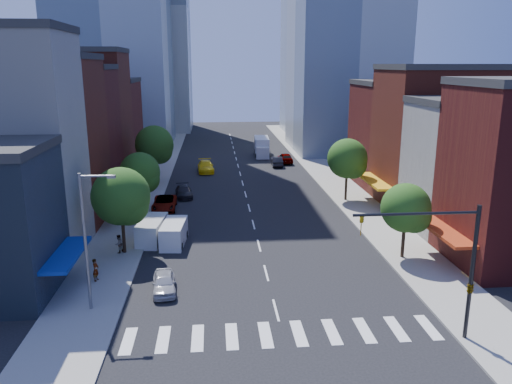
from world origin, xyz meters
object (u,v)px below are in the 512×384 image
pedestrian_far (119,244)px  cargo_van_far (174,234)px  traffic_car_oncoming (277,161)px  traffic_car_far (285,158)px  parked_car_second (175,233)px  parked_car_front (164,282)px  cargo_van_near (152,231)px  parked_car_third (164,203)px  taxi (206,167)px  parked_car_rear (184,192)px  box_truck (262,147)px  pedestrian_near (96,270)px

pedestrian_far → cargo_van_far: bearing=146.9°
traffic_car_oncoming → traffic_car_far: (1.69, 2.42, 0.07)m
parked_car_second → traffic_car_oncoming: (13.57, 32.95, 0.10)m
traffic_car_far → parked_car_front: bearing=69.1°
parked_car_second → cargo_van_near: bearing=-173.6°
parked_car_front → traffic_car_far: bearing=66.2°
parked_car_second → parked_car_third: size_ratio=0.74×
parked_car_third → cargo_van_far: bearing=-81.3°
parked_car_front → cargo_van_far: (-0.01, 9.54, 0.31)m
cargo_van_far → pedestrian_far: 4.88m
taxi → pedestrian_far: pedestrian_far is taller
parked_car_rear → traffic_car_far: 25.36m
parked_car_rear → box_truck: box_truck is taller
parked_car_second → cargo_van_near: (-2.02, -0.48, 0.38)m
traffic_car_far → pedestrian_near: pedestrian_near is taller
taxi → cargo_van_near: bearing=-102.0°
traffic_car_far → pedestrian_far: (-19.70, -38.70, 0.11)m
traffic_car_far → box_truck: size_ratio=0.61×
parked_car_second → traffic_car_far: traffic_car_far is taller
cargo_van_far → taxi: cargo_van_far is taller
cargo_van_near → parked_car_rear: bearing=89.6°
traffic_car_oncoming → box_truck: bearing=-79.7°
parked_car_third → cargo_van_far: cargo_van_far is taller
cargo_van_near → pedestrian_near: cargo_van_near is taller
box_truck → parked_car_second: bearing=-103.1°
cargo_van_near → parked_car_second: bearing=20.3°
parked_car_second → parked_car_third: (-1.83, 9.82, 0.09)m
cargo_van_near → box_truck: box_truck is taller
parked_car_rear → box_truck: size_ratio=0.57×
cargo_van_far → pedestrian_near: (-5.10, -7.58, -0.00)m
parked_car_third → pedestrian_near: 18.98m
parked_car_second → taxi: size_ratio=0.71×
pedestrian_far → taxi: bearing=-159.7°
parked_car_front → box_truck: size_ratio=0.50×
taxi → traffic_car_oncoming: size_ratio=1.23×
cargo_van_far → traffic_car_oncoming: (13.58, 34.24, -0.24)m
parked_car_rear → box_truck: 29.66m
cargo_van_far → taxi: size_ratio=0.86×
traffic_car_oncoming → pedestrian_far: bearing=64.9°
cargo_van_near → pedestrian_far: 3.75m
parked_car_rear → cargo_van_near: bearing=-105.2°
traffic_car_oncoming → box_truck: (-1.47, 9.22, 0.74)m
cargo_van_far → traffic_car_far: bearing=72.3°
taxi → box_truck: (9.63, 12.71, 0.68)m
traffic_car_far → traffic_car_oncoming: bearing=52.4°
cargo_van_near → cargo_van_far: 2.16m
parked_car_front → parked_car_rear: (0.00, 25.95, -0.01)m
parked_car_front → traffic_car_oncoming: 45.84m
traffic_car_oncoming → box_truck: size_ratio=0.57×
parked_car_third → cargo_van_near: size_ratio=1.05×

